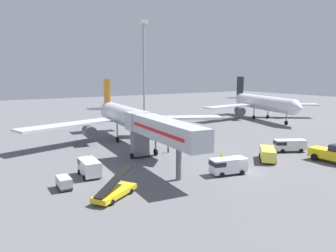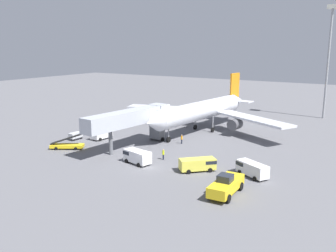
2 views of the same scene
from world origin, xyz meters
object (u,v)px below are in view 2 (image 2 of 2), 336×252
ground_crew_worker_midground (182,139)px  safety_cone_alpha (268,167)px  pushback_tug (226,185)px  baggage_cart_mid_left (75,136)px  service_van_rear_left (198,164)px  apron_light_mast (330,42)px  airplane_at_gate (203,110)px  service_van_far_center (251,168)px  service_van_mid_right (102,133)px  service_van_far_right (137,156)px  ground_crew_worker_foreground (163,154)px  jet_bridge (133,119)px  belt_loader_truck (67,145)px

ground_crew_worker_midground → safety_cone_alpha: bearing=-17.0°
pushback_tug → baggage_cart_mid_left: (-37.56, 10.31, -0.49)m
pushback_tug → baggage_cart_mid_left: 38.96m
service_van_rear_left → apron_light_mast: bearing=81.5°
airplane_at_gate → service_van_far_center: airplane_at_gate is taller
service_van_mid_right → service_van_far_right: bearing=-30.4°
airplane_at_gate → service_van_mid_right: size_ratio=9.00×
apron_light_mast → ground_crew_worker_foreground: bearing=-106.7°
baggage_cart_mid_left → safety_cone_alpha: bearing=4.3°
service_van_mid_right → apron_light_mast: size_ratio=0.16×
airplane_at_gate → ground_crew_worker_midground: 12.66m
service_van_rear_left → service_van_mid_right: bearing=164.5°
ground_crew_worker_foreground → safety_cone_alpha: (16.26, 4.84, -0.70)m
pushback_tug → baggage_cart_mid_left: size_ratio=2.61×
service_van_far_center → ground_crew_worker_foreground: service_van_far_center is taller
service_van_far_right → service_van_mid_right: bearing=149.6°
safety_cone_alpha → service_van_far_right: bearing=-154.8°
baggage_cart_mid_left → jet_bridge: bearing=6.1°
service_van_far_center → baggage_cart_mid_left: 37.97m
jet_bridge → ground_crew_worker_midground: 10.53m
service_van_far_center → apron_light_mast: (0.57, 52.97, 18.35)m
belt_loader_truck → service_van_far_center: size_ratio=1.12×
airplane_at_gate → service_van_far_center: (19.39, -22.56, -3.52)m
belt_loader_truck → safety_cone_alpha: 36.06m
safety_cone_alpha → pushback_tug: bearing=-95.6°
airplane_at_gate → ground_crew_worker_foreground: airplane_at_gate is taller
airplane_at_gate → ground_crew_worker_midground: airplane_at_gate is taller
baggage_cart_mid_left → service_van_far_right: bearing=-16.6°
jet_bridge → service_van_far_right: size_ratio=3.98×
pushback_tug → service_van_rear_left: pushback_tug is taller
apron_light_mast → safety_cone_alpha: bearing=-89.6°
baggage_cart_mid_left → safety_cone_alpha: size_ratio=5.24×
service_van_rear_left → ground_crew_worker_foreground: size_ratio=2.94×
ground_crew_worker_midground → apron_light_mast: bearing=66.4°
baggage_cart_mid_left → ground_crew_worker_foreground: size_ratio=1.54×
jet_bridge → ground_crew_worker_midground: jet_bridge is taller
pushback_tug → ground_crew_worker_foreground: size_ratio=4.00×
service_van_far_center → ground_crew_worker_foreground: 15.33m
pushback_tug → service_van_far_center: pushback_tug is taller
belt_loader_truck → baggage_cart_mid_left: bearing=123.6°
service_van_far_right → apron_light_mast: apron_light_mast is taller
pushback_tug → service_van_mid_right: size_ratio=1.57×
service_van_far_right → safety_cone_alpha: bearing=25.2°
service_van_rear_left → airplane_at_gate: bearing=115.5°
service_van_mid_right → service_van_far_right: 18.33m
service_van_mid_right → ground_crew_worker_foreground: bearing=-16.0°
jet_bridge → ground_crew_worker_foreground: size_ratio=11.24×
baggage_cart_mid_left → ground_crew_worker_midground: ground_crew_worker_midground is taller
service_van_far_right → ground_crew_worker_midground: bearing=90.1°
service_van_mid_right → service_van_far_center: (33.70, -5.21, -0.04)m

